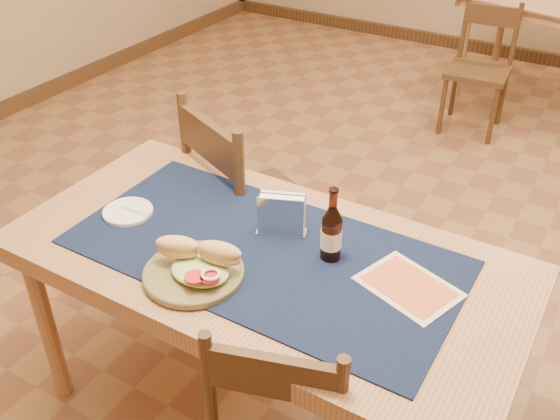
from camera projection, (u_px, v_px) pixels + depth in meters
The scene contains 11 objects.
main_table at pixel (264, 273), 1.97m from camera, with size 1.60×0.80×0.75m.
placemat at pixel (263, 252), 1.92m from camera, with size 1.20×0.60×0.01m, color #0F1C39.
baseboard at pixel (358, 281), 2.88m from camera, with size 6.00×7.00×0.10m.
chair_main_far at pixel (250, 209), 2.53m from camera, with size 0.61×0.61×1.00m.
chair_back_near at pixel (480, 67), 4.09m from camera, with size 0.41×0.41×0.83m.
sandwich_plate at pixel (196, 267), 1.80m from camera, with size 0.30×0.30×0.11m.
side_plate at pixel (128, 211), 2.08m from camera, with size 0.17×0.17×0.01m.
fork at pixel (137, 212), 2.07m from camera, with size 0.12×0.02×0.00m.
beer_bottle at pixel (331, 233), 1.84m from camera, with size 0.06×0.06×0.24m.
napkin_holder at pixel (282, 215), 1.96m from camera, with size 0.17×0.11×0.14m.
menu_card at pixel (409, 286), 1.77m from camera, with size 0.32×0.27×0.01m.
Camera 1 is at (0.83, -2.08, 1.93)m, focal length 40.00 mm.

